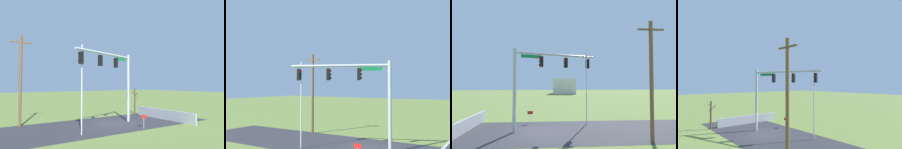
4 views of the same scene
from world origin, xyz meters
The scene contains 9 objects.
ground_plane centered at (0.00, 0.00, 0.00)m, with size 160.00×160.00×0.00m, color olive.
road_surface centered at (-4.00, 0.00, 0.01)m, with size 28.00×8.00×0.01m, color #2D2D33.
sidewalk_corner centered at (3.00, 0.04, 0.00)m, with size 6.00×6.00×0.01m, color #B7B5AD.
retaining_fence centered at (6.13, -1.09, 0.55)m, with size 0.20×8.40×1.11m, color #A8A8AD.
signal_mast centered at (-0.22, -0.86, 5.13)m, with size 7.61×3.24×7.13m.
flagpole centered at (-4.69, -2.59, 3.60)m, with size 0.10×0.10×7.20m, color silver.
utility_pole centered at (-8.14, 3.53, 4.45)m, with size 1.90×0.26×8.58m.
open_sign centered at (1.02, -3.50, 0.91)m, with size 0.56×0.04×1.22m.
distant_building centered at (-6.71, -52.38, 2.66)m, with size 9.51×7.90×5.32m, color silver.
Camera 3 is at (-0.93, 16.43, 4.27)m, focal length 30.50 mm.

